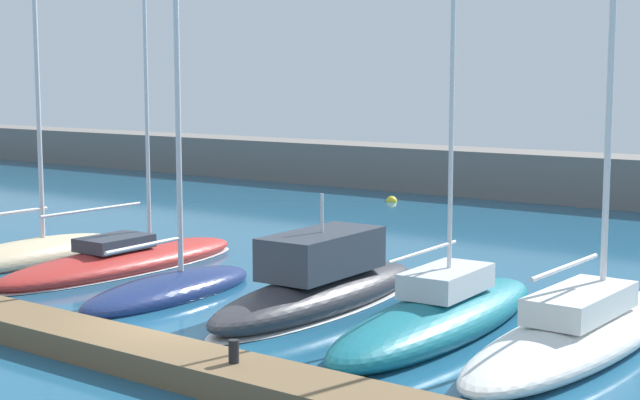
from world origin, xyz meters
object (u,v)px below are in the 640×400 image
at_px(sailboat_white_sixth, 580,326).
at_px(dock_bollard, 234,351).
at_px(sailboat_sand_nearest, 33,254).
at_px(sailboat_teal_fifth, 440,313).
at_px(sailboat_red_second, 123,260).
at_px(sailboat_navy_third, 170,287).
at_px(motorboat_charcoal_fourth, 321,286).
at_px(mooring_buoy_yellow, 392,202).

height_order(sailboat_white_sixth, dock_bollard, sailboat_white_sixth).
height_order(sailboat_sand_nearest, sailboat_teal_fifth, sailboat_teal_fifth).
bearing_deg(dock_bollard, sailboat_red_second, 147.96).
relative_size(sailboat_sand_nearest, sailboat_navy_third, 1.16).
distance_m(sailboat_sand_nearest, sailboat_teal_fifth, 14.68).
relative_size(motorboat_charcoal_fourth, sailboat_white_sixth, 0.42).
bearing_deg(sailboat_teal_fifth, sailboat_navy_third, 95.32).
xyz_separation_m(sailboat_white_sixth, mooring_buoy_yellow, (-16.96, 18.82, -0.50)).
distance_m(sailboat_teal_fifth, sailboat_white_sixth, 3.16).
bearing_deg(motorboat_charcoal_fourth, sailboat_white_sixth, -89.85).
relative_size(sailboat_navy_third, mooring_buoy_yellow, 20.46).
distance_m(sailboat_red_second, sailboat_navy_third, 4.29).
bearing_deg(sailboat_navy_third, sailboat_teal_fifth, -85.29).
relative_size(motorboat_charcoal_fourth, mooring_buoy_yellow, 16.15).
xyz_separation_m(sailboat_red_second, dock_bollard, (10.59, -6.63, 0.47)).
bearing_deg(motorboat_charcoal_fourth, sailboat_navy_third, 107.48).
height_order(sailboat_sand_nearest, sailboat_red_second, sailboat_red_second).
relative_size(mooring_buoy_yellow, dock_bollard, 1.21).
bearing_deg(sailboat_teal_fifth, sailboat_red_second, 83.51).
bearing_deg(sailboat_red_second, motorboat_charcoal_fourth, -93.28).
distance_m(mooring_buoy_yellow, dock_bollard, 28.55).
bearing_deg(mooring_buoy_yellow, dock_bollard, -63.11).
relative_size(sailboat_white_sixth, mooring_buoy_yellow, 38.77).
bearing_deg(motorboat_charcoal_fourth, sailboat_sand_nearest, 90.70).
relative_size(sailboat_sand_nearest, dock_bollard, 28.79).
relative_size(sailboat_sand_nearest, mooring_buoy_yellow, 23.71).
distance_m(sailboat_sand_nearest, sailboat_navy_third, 7.08).
bearing_deg(sailboat_white_sixth, mooring_buoy_yellow, 42.35).
height_order(sailboat_sand_nearest, dock_bollard, sailboat_sand_nearest).
bearing_deg(sailboat_red_second, mooring_buoy_yellow, 6.10).
bearing_deg(sailboat_navy_third, sailboat_white_sixth, -84.62).
bearing_deg(sailboat_teal_fifth, motorboat_charcoal_fourth, 82.16).
relative_size(sailboat_red_second, sailboat_navy_third, 1.46).
bearing_deg(dock_bollard, sailboat_navy_third, 144.11).
relative_size(sailboat_red_second, sailboat_white_sixth, 0.77).
height_order(sailboat_white_sixth, mooring_buoy_yellow, sailboat_white_sixth).
relative_size(sailboat_navy_third, sailboat_teal_fifth, 0.55).
distance_m(sailboat_red_second, motorboat_charcoal_fourth, 7.90).
xyz_separation_m(sailboat_navy_third, sailboat_white_sixth, (10.74, 1.79, 0.26)).
xyz_separation_m(sailboat_red_second, motorboat_charcoal_fourth, (7.89, -0.33, 0.27)).
xyz_separation_m(sailboat_red_second, sailboat_teal_fifth, (11.54, -0.60, 0.15)).
xyz_separation_m(sailboat_sand_nearest, sailboat_navy_third, (7.04, -0.81, -0.01)).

